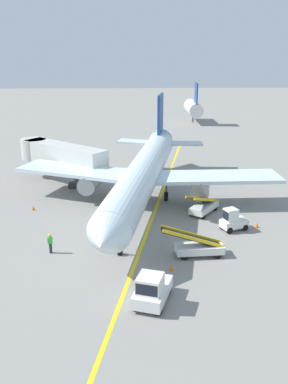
% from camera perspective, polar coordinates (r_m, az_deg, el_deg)
% --- Properties ---
extents(ground_plane, '(300.00, 300.00, 0.00)m').
position_cam_1_polar(ground_plane, '(33.67, -2.90, -9.36)').
color(ground_plane, gray).
extents(taxi_line_yellow, '(15.41, 78.62, 0.01)m').
position_cam_1_polar(taxi_line_yellow, '(38.17, 0.22, -5.81)').
color(taxi_line_yellow, yellow).
rests_on(taxi_line_yellow, ground).
extents(airliner, '(28.10, 35.17, 10.10)m').
position_cam_1_polar(airliner, '(44.73, -0.01, 2.56)').
color(airliner, silver).
rests_on(airliner, ground).
extents(jet_bridge, '(11.39, 10.13, 4.85)m').
position_cam_1_polar(jet_bridge, '(53.19, -11.43, 4.93)').
color(jet_bridge, beige).
rests_on(jet_bridge, ground).
extents(pushback_tug, '(2.93, 4.01, 2.20)m').
position_cam_1_polar(pushback_tug, '(28.40, 1.02, -12.76)').
color(pushback_tug, silver).
rests_on(pushback_tug, ground).
extents(baggage_tug_near_wing, '(2.71, 2.10, 2.10)m').
position_cam_1_polar(baggage_tug_near_wing, '(39.79, 11.65, -3.72)').
color(baggage_tug_near_wing, silver).
rests_on(baggage_tug_near_wing, ground).
extents(belt_loader_forward_hold, '(5.08, 1.76, 2.59)m').
position_cam_1_polar(belt_loader_forward_hold, '(34.69, 7.15, -7.17)').
color(belt_loader_forward_hold, silver).
rests_on(belt_loader_forward_hold, ground).
extents(belt_loader_aft_hold, '(3.94, 4.78, 2.59)m').
position_cam_1_polar(belt_loader_aft_hold, '(43.32, 7.87, -1.84)').
color(belt_loader_aft_hold, silver).
rests_on(belt_loader_aft_hold, ground).
extents(ground_crew_marshaller, '(0.36, 0.24, 1.70)m').
position_cam_1_polar(ground_crew_marshaller, '(35.58, -12.29, -6.55)').
color(ground_crew_marshaller, '#26262D').
rests_on(ground_crew_marshaller, ground).
extents(safety_cone_nose_left, '(0.36, 0.36, 0.44)m').
position_cam_1_polar(safety_cone_nose_left, '(32.57, 3.63, -9.96)').
color(safety_cone_nose_left, orange).
rests_on(safety_cone_nose_left, ground).
extents(safety_cone_nose_right, '(0.36, 0.36, 0.44)m').
position_cam_1_polar(safety_cone_nose_right, '(41.15, 14.67, -4.25)').
color(safety_cone_nose_right, orange).
rests_on(safety_cone_nose_right, ground).
extents(safety_cone_wingtip_left, '(0.36, 0.36, 0.44)m').
position_cam_1_polar(safety_cone_wingtip_left, '(45.42, -14.45, -2.05)').
color(safety_cone_wingtip_left, orange).
rests_on(safety_cone_wingtip_left, ground).
extents(safety_cone_wingtip_right, '(0.36, 0.36, 0.44)m').
position_cam_1_polar(safety_cone_wingtip_right, '(41.71, -2.23, -3.31)').
color(safety_cone_wingtip_right, orange).
rests_on(safety_cone_wingtip_right, ground).
extents(safety_cone_tail_area, '(0.36, 0.36, 0.44)m').
position_cam_1_polar(safety_cone_tail_area, '(47.70, 7.39, -0.60)').
color(safety_cone_tail_area, orange).
rests_on(safety_cone_tail_area, ground).
extents(distant_aircraft_mid_left, '(3.00, 10.10, 8.80)m').
position_cam_1_polar(distant_aircraft_mid_left, '(96.85, 6.55, 11.02)').
color(distant_aircraft_mid_left, silver).
rests_on(distant_aircraft_mid_left, ground).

